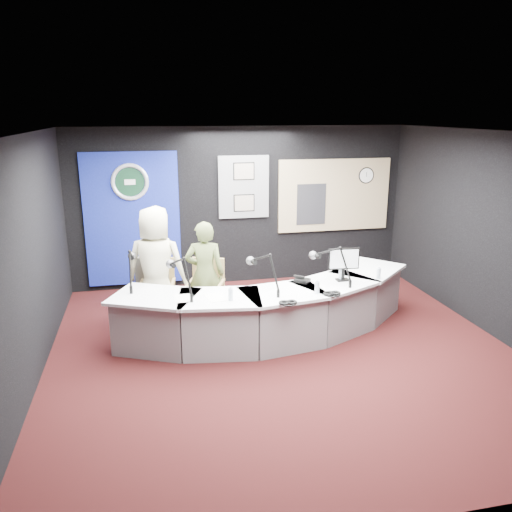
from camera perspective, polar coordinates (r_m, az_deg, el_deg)
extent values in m
plane|color=black|center=(6.86, 3.11, -10.58)|extent=(6.00, 6.00, 0.00)
cube|color=silver|center=(6.15, 3.50, 13.48)|extent=(6.00, 6.00, 0.02)
cube|color=black|center=(9.22, -1.70, 5.53)|extent=(6.00, 0.02, 2.80)
cube|color=black|center=(3.74, 15.85, -11.02)|extent=(6.00, 0.02, 2.80)
cube|color=black|center=(6.29, -24.09, -0.80)|extent=(0.02, 6.00, 2.80)
cube|color=black|center=(7.71, 25.33, 1.94)|extent=(0.02, 6.00, 2.80)
cube|color=navy|center=(9.07, -13.56, 3.95)|extent=(1.60, 0.05, 2.30)
torus|color=silver|center=(8.92, -13.84, 7.99)|extent=(0.63, 0.07, 0.63)
cylinder|color=black|center=(8.93, -13.84, 7.99)|extent=(0.48, 0.01, 0.48)
cube|color=slate|center=(9.14, -1.37, 7.66)|extent=(0.90, 0.04, 1.10)
cube|color=#7D6C5B|center=(9.08, -1.34, 9.39)|extent=(0.34, 0.02, 0.27)
cube|color=#7D6C5B|center=(9.16, -1.32, 5.90)|extent=(0.34, 0.02, 0.27)
cube|color=tan|center=(9.64, 8.68, 6.71)|extent=(2.12, 0.06, 1.32)
cube|color=#F8E89D|center=(9.63, 8.70, 6.70)|extent=(2.00, 0.02, 1.20)
cube|color=black|center=(9.48, 6.15, 5.73)|extent=(0.55, 0.02, 0.75)
cylinder|color=white|center=(9.79, 12.16, 8.75)|extent=(0.28, 0.01, 0.28)
cube|color=slate|center=(7.84, -11.40, -2.55)|extent=(0.51, 0.17, 0.70)
imported|color=beige|center=(7.52, -11.05, -1.19)|extent=(0.99, 0.78, 1.77)
imported|color=#546233|center=(7.45, -5.70, -2.00)|extent=(0.63, 0.48, 1.55)
cube|color=black|center=(7.23, 9.70, -0.28)|extent=(0.44, 0.06, 0.30)
cube|color=black|center=(7.18, 5.17, -2.71)|extent=(0.25, 0.24, 0.05)
torus|color=black|center=(6.74, 8.43, -4.13)|extent=(0.24, 0.24, 0.04)
torus|color=black|center=(6.37, 3.57, -5.18)|extent=(0.22, 0.22, 0.04)
cube|color=white|center=(6.61, -8.19, -4.68)|extent=(0.21, 0.30, 0.00)
cube|color=white|center=(6.59, -4.49, -4.61)|extent=(0.29, 0.37, 0.00)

